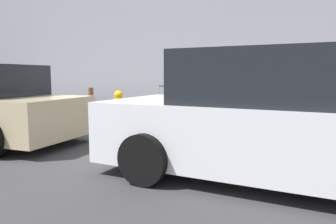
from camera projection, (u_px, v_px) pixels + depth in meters
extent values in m
plane|color=#333335|center=(108.00, 134.00, 7.23)|extent=(40.00, 40.00, 0.00)
cube|color=gray|center=(157.00, 118.00, 9.49)|extent=(18.00, 5.00, 0.14)
cube|color=maroon|center=(259.00, 118.00, 6.44)|extent=(0.36, 0.22, 0.67)
cube|color=black|center=(259.00, 118.00, 6.44)|extent=(0.37, 0.04, 0.69)
cylinder|color=gray|center=(267.00, 96.00, 6.33)|extent=(0.02, 0.02, 0.24)
cylinder|color=gray|center=(252.00, 95.00, 6.45)|extent=(0.02, 0.02, 0.24)
cylinder|color=black|center=(260.00, 90.00, 6.38)|extent=(0.30, 0.03, 0.02)
cylinder|color=black|center=(266.00, 134.00, 6.42)|extent=(0.04, 0.02, 0.04)
cylinder|color=black|center=(250.00, 133.00, 6.54)|extent=(0.04, 0.02, 0.04)
cube|color=black|center=(232.00, 120.00, 6.59)|extent=(0.49, 0.25, 0.53)
cube|color=black|center=(232.00, 120.00, 6.59)|extent=(0.49, 0.08, 0.55)
cylinder|color=gray|center=(243.00, 100.00, 6.47)|extent=(0.02, 0.02, 0.31)
cylinder|color=gray|center=(223.00, 100.00, 6.61)|extent=(0.02, 0.02, 0.31)
cylinder|color=black|center=(233.00, 92.00, 6.52)|extent=(0.42, 0.06, 0.02)
cylinder|color=black|center=(242.00, 133.00, 6.54)|extent=(0.05, 0.02, 0.04)
cylinder|color=black|center=(222.00, 131.00, 6.69)|extent=(0.05, 0.02, 0.04)
cube|color=#9EA0A8|center=(208.00, 115.00, 6.90)|extent=(0.45, 0.25, 0.70)
cube|color=black|center=(208.00, 115.00, 6.90)|extent=(0.44, 0.07, 0.71)
cylinder|color=gray|center=(217.00, 98.00, 6.79)|extent=(0.02, 0.02, 0.04)
cylinder|color=gray|center=(200.00, 97.00, 6.93)|extent=(0.02, 0.02, 0.04)
cylinder|color=black|center=(209.00, 97.00, 6.86)|extent=(0.37, 0.05, 0.02)
cylinder|color=black|center=(217.00, 130.00, 6.87)|extent=(0.05, 0.02, 0.04)
cylinder|color=black|center=(200.00, 129.00, 7.01)|extent=(0.05, 0.02, 0.04)
cube|color=#0F606B|center=(186.00, 112.00, 7.03)|extent=(0.38, 0.27, 0.77)
cube|color=black|center=(186.00, 112.00, 7.03)|extent=(0.37, 0.07, 0.79)
cylinder|color=gray|center=(192.00, 94.00, 6.91)|extent=(0.02, 0.02, 0.04)
cylinder|color=gray|center=(180.00, 94.00, 7.05)|extent=(0.02, 0.02, 0.04)
cylinder|color=black|center=(186.00, 93.00, 6.98)|extent=(0.30, 0.05, 0.02)
cylinder|color=black|center=(192.00, 129.00, 6.99)|extent=(0.05, 0.02, 0.04)
cylinder|color=black|center=(179.00, 128.00, 7.14)|extent=(0.05, 0.02, 0.04)
cube|color=#59601E|center=(167.00, 114.00, 7.28)|extent=(0.44, 0.25, 0.63)
cube|color=black|center=(167.00, 114.00, 7.28)|extent=(0.44, 0.06, 0.65)
cylinder|color=gray|center=(174.00, 93.00, 7.15)|extent=(0.02, 0.02, 0.32)
cylinder|color=gray|center=(159.00, 93.00, 7.30)|extent=(0.02, 0.02, 0.32)
cylinder|color=black|center=(167.00, 86.00, 7.21)|extent=(0.37, 0.03, 0.02)
cylinder|color=black|center=(174.00, 127.00, 7.24)|extent=(0.04, 0.02, 0.04)
cylinder|color=black|center=(159.00, 126.00, 7.39)|extent=(0.04, 0.02, 0.04)
cube|color=red|center=(146.00, 115.00, 7.53)|extent=(0.47, 0.28, 0.52)
cube|color=black|center=(146.00, 115.00, 7.53)|extent=(0.47, 0.07, 0.53)
cylinder|color=gray|center=(154.00, 103.00, 7.43)|extent=(0.02, 0.02, 0.04)
cylinder|color=gray|center=(139.00, 103.00, 7.57)|extent=(0.02, 0.02, 0.04)
cylinder|color=black|center=(146.00, 102.00, 7.49)|extent=(0.40, 0.05, 0.02)
cylinder|color=black|center=(154.00, 125.00, 7.48)|extent=(0.05, 0.02, 0.04)
cylinder|color=black|center=(139.00, 125.00, 7.63)|extent=(0.05, 0.02, 0.04)
cylinder|color=#D89E0C|center=(119.00, 111.00, 7.76)|extent=(0.20, 0.20, 0.67)
sphere|color=#D89E0C|center=(118.00, 95.00, 7.72)|extent=(0.21, 0.21, 0.21)
cylinder|color=#D89E0C|center=(113.00, 109.00, 7.82)|extent=(0.09, 0.10, 0.09)
cylinder|color=#D89E0C|center=(124.00, 110.00, 7.70)|extent=(0.09, 0.10, 0.09)
cylinder|color=brown|center=(91.00, 106.00, 7.90)|extent=(0.12, 0.12, 0.89)
cylinder|color=slate|center=(327.00, 110.00, 6.10)|extent=(0.05, 0.05, 1.05)
cube|color=#1E2328|center=(329.00, 77.00, 6.02)|extent=(0.12, 0.09, 0.22)
cube|color=silver|center=(276.00, 135.00, 4.08)|extent=(4.58, 2.06, 0.81)
cube|color=black|center=(279.00, 77.00, 4.00)|extent=(2.41, 1.83, 0.66)
cylinder|color=black|center=(144.00, 159.00, 3.88)|extent=(0.65, 0.24, 0.64)
cylinder|color=black|center=(200.00, 134.00, 5.58)|extent=(0.65, 0.24, 0.64)
cylinder|color=black|center=(64.00, 123.00, 6.82)|extent=(0.65, 0.26, 0.64)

